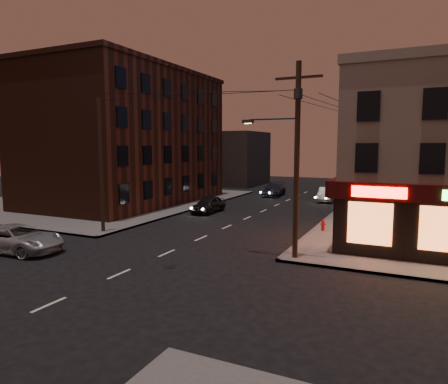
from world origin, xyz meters
The scene contains 14 objects.
ground centered at (0.00, 0.00, 0.00)m, with size 120.00×120.00×0.00m, color black.
sidewalk_nw centered at (-18.00, 19.00, 0.07)m, with size 24.00×28.00×0.15m, color #514F4C.
brick_apartment centered at (-14.50, 19.00, 6.65)m, with size 12.00×20.00×13.00m, color #442215.
bg_building_ne_a centered at (14.00, 38.00, 3.50)m, with size 10.00×12.00×7.00m, color #3F3D3A.
bg_building_nw centered at (-13.00, 42.00, 4.00)m, with size 9.00×10.00×8.00m, color #3F3D3A.
bg_building_ne_b centered at (12.00, 52.00, 3.00)m, with size 8.00×8.00×6.00m, color #3F3D3A.
utility_pole_main centered at (6.68, 5.80, 5.76)m, with size 4.20×0.44×10.00m.
utility_pole_far centered at (6.80, 32.00, 4.65)m, with size 0.26×0.26×9.00m, color #382619.
utility_pole_west centered at (-6.80, 6.50, 4.65)m, with size 0.24×0.24×9.00m, color #382619.
suv_cross centered at (-7.83, 0.68, 0.76)m, with size 2.52×5.46×1.52m, color #9CA1A5.
sedan_near centered at (-4.15, 17.05, 0.74)m, with size 1.75×4.34×1.48m, color black.
sedan_mid centered at (3.99, 28.93, 0.75)m, with size 1.58×4.53×1.49m, color slate.
sedan_far centered at (-2.61, 31.03, 0.75)m, with size 2.11×5.19×1.50m, color black.
fire_hydrant centered at (6.81, 13.04, 0.57)m, with size 0.34×0.34×0.77m.
Camera 1 is at (12.13, -14.25, 5.99)m, focal length 32.00 mm.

